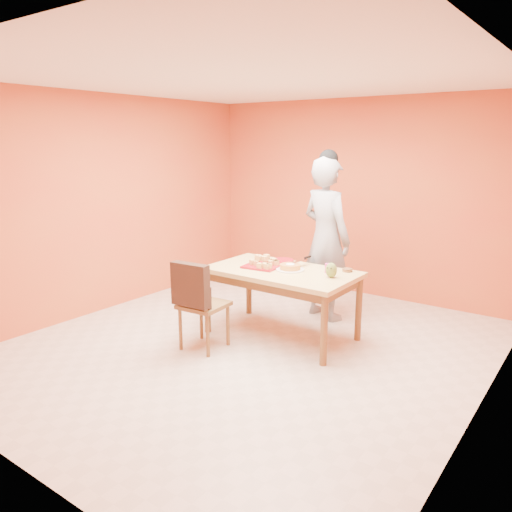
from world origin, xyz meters
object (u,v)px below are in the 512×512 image
Objects in this scene: red_dinner_plate at (282,260)px; checker_tin at (347,270)px; dining_chair at (202,303)px; person at (326,239)px; egg_ornament at (331,270)px; dining_table at (282,278)px; magenta_glass at (328,268)px; pastry_platter at (263,266)px; sponge_cake at (290,267)px.

red_dinner_plate is 0.83m from checker_tin.
person is (0.55, 1.61, 0.48)m from dining_chair.
egg_ornament reaches higher than red_dinner_plate.
dining_chair is at bearing 88.79° from person.
dining_table is 16.36× the size of magenta_glass.
egg_ornament is at bearing -52.29° from magenta_glass.
pastry_platter is at bearing 68.19° from dining_chair.
magenta_glass is at bearing 137.71° from person.
dining_chair is 6.21× the size of egg_ornament.
egg_ornament is at bearing 32.54° from dining_chair.
person is 0.97m from egg_ornament.
magenta_glass is (0.38, 0.15, 0.01)m from sponge_cake.
pastry_platter is at bearing 87.36° from person.
sponge_cake is at bearing 25.80° from dining_table.
dining_chair is 0.83m from pastry_platter.
red_dinner_plate is 0.70m from magenta_glass.
checker_tin is (1.08, 1.11, 0.28)m from dining_chair.
dining_table is at bearing -150.00° from checker_tin.
person is at bearing 120.06° from magenta_glass.
person reaches higher than sponge_cake.
dining_chair reaches higher than sponge_cake.
sponge_cake reaches higher than red_dinner_plate.
sponge_cake reaches higher than checker_tin.
magenta_glass is at bearing 125.94° from egg_ornament.
egg_ornament is 1.43× the size of checker_tin.
person is 7.39× the size of red_dinner_plate.
sponge_cake is 0.61m from checker_tin.
dining_chair is at bearing -102.90° from red_dinner_plate.
person is 0.79m from magenta_glass.
person is at bearing 90.39° from sponge_cake.
dining_table is 0.27m from pastry_platter.
egg_ornament is (0.82, 0.05, 0.07)m from pastry_platter.
checker_tin is at bearing 154.28° from person.
red_dinner_plate is 1.72× the size of egg_ornament.
sponge_cake is (0.08, 0.04, 0.13)m from dining_table.
egg_ornament is at bearing 3.25° from pastry_platter.
egg_ornament reaches higher than pastry_platter.
dining_table is 6.06× the size of red_dinner_plate.
person reaches higher than checker_tin.
magenta_glass is at bearing 21.14° from sponge_cake.
magenta_glass is 0.91× the size of checker_tin.
dining_table is at bearing -178.21° from egg_ornament.
dining_table is 0.91m from person.
pastry_platter reaches higher than dining_table.
dining_chair reaches higher than dining_table.
dining_chair is at bearing -124.79° from sponge_cake.
dining_chair is 1.02m from sponge_cake.
pastry_platter reaches higher than red_dinner_plate.
sponge_cake is at bearing 108.03° from person.
dining_chair is 1.58m from checker_tin.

